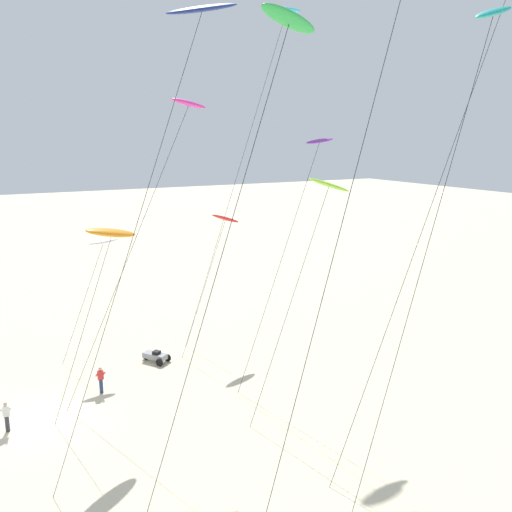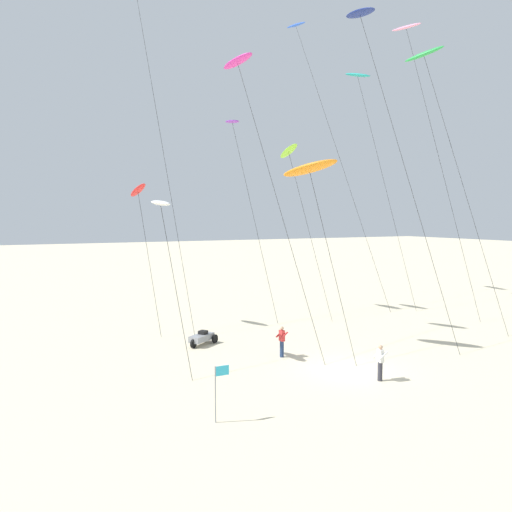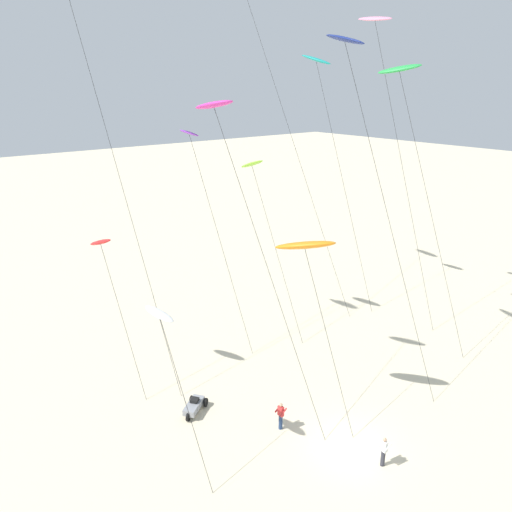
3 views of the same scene
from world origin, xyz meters
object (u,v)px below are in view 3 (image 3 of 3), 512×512
at_px(beach_buggy, 194,405).
at_px(kite_lime, 252,166).
at_px(kite_navy, 346,43).
at_px(kite_teal, 317,63).
at_px(kite_flyer_middle, 384,451).
at_px(kite_magenta, 215,108).
at_px(kite_pink, 376,24).
at_px(kite_red, 101,243).
at_px(kite_orange, 305,246).
at_px(kite_flyer_nearest, 281,415).
at_px(kite_white, 160,315).
at_px(kite_purple, 191,138).
at_px(kite_green, 400,72).

bearing_deg(beach_buggy, kite_lime, 34.99).
bearing_deg(kite_navy, beach_buggy, 176.97).
xyz_separation_m(kite_teal, kite_flyer_middle, (-13.14, -18.53, -18.97)).
relative_size(kite_magenta, kite_pink, 0.76).
relative_size(kite_red, kite_orange, 0.91).
distance_m(kite_flyer_nearest, kite_flyer_middle, 5.75).
bearing_deg(kite_magenta, kite_pink, 8.14).
height_order(kite_flyer_middle, beach_buggy, kite_flyer_middle).
distance_m(kite_white, kite_purple, 16.00).
bearing_deg(kite_lime, kite_orange, -115.02).
xyz_separation_m(kite_pink, beach_buggy, (-19.13, -3.93, -21.93)).
bearing_deg(beach_buggy, kite_red, 108.14).
distance_m(kite_purple, kite_green, 14.86).
bearing_deg(kite_purple, kite_lime, -26.35).
xyz_separation_m(kite_white, kite_lime, (13.07, 9.46, 4.47)).
distance_m(kite_purple, beach_buggy, 17.89).
relative_size(kite_white, kite_flyer_nearest, 5.05).
relative_size(kite_purple, kite_flyer_nearest, 9.16).
bearing_deg(kite_red, kite_orange, -54.61).
bearing_deg(kite_orange, kite_flyer_nearest, -162.06).
relative_size(kite_white, beach_buggy, 4.19).
bearing_deg(kite_teal, kite_purple, 179.46).
height_order(kite_orange, kite_flyer_nearest, kite_orange).
xyz_separation_m(kite_red, kite_orange, (7.13, -10.04, 0.93)).
xyz_separation_m(kite_lime, kite_purple, (-3.94, 1.95, 2.06)).
height_order(kite_purple, kite_orange, kite_purple).
distance_m(kite_pink, kite_flyer_nearest, 28.14).
bearing_deg(kite_navy, kite_purple, 116.61).
xyz_separation_m(kite_magenta, kite_teal, (15.02, 7.20, 2.84)).
distance_m(kite_orange, kite_flyer_nearest, 9.54).
bearing_deg(kite_red, kite_white, -96.21).
bearing_deg(kite_teal, kite_red, -173.07).
height_order(kite_lime, beach_buggy, kite_lime).
bearing_deg(kite_navy, kite_orange, -152.11).
bearing_deg(kite_red, kite_teal, 6.93).
height_order(kite_navy, kite_red, kite_navy).
bearing_deg(kite_flyer_middle, kite_flyer_nearest, 111.62).
xyz_separation_m(kite_lime, kite_flyer_nearest, (-7.09, -11.35, -11.71)).
bearing_deg(kite_lime, kite_green, -44.44).
height_order(kite_purple, kite_teal, kite_teal).
bearing_deg(kite_flyer_middle, kite_green, 38.80).
bearing_deg(kite_purple, kite_flyer_middle, -93.16).
height_order(kite_magenta, kite_lime, kite_magenta).
bearing_deg(kite_pink, kite_lime, 161.33).
xyz_separation_m(kite_purple, kite_teal, (12.11, -0.11, 5.20)).
xyz_separation_m(kite_magenta, kite_navy, (7.69, -2.22, 3.45)).
height_order(kite_green, kite_flyer_nearest, kite_green).
bearing_deg(kite_white, kite_magenta, 33.40).
distance_m(kite_navy, kite_red, 18.50).
bearing_deg(kite_flyer_middle, kite_teal, 54.67).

